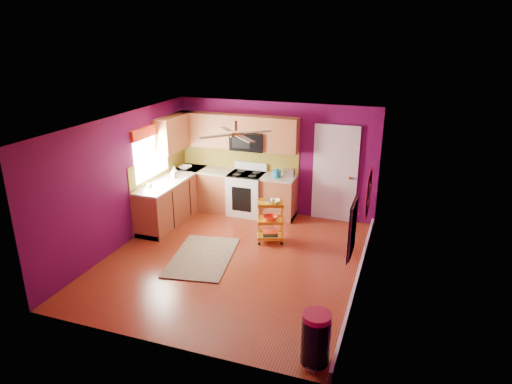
% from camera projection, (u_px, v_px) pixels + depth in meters
% --- Properties ---
extents(ground, '(5.00, 5.00, 0.00)m').
position_uv_depth(ground, '(234.00, 260.00, 8.27)').
color(ground, maroon).
rests_on(ground, ground).
extents(room_envelope, '(4.54, 5.04, 2.52)m').
position_uv_depth(room_envelope, '(233.00, 174.00, 7.71)').
color(room_envelope, '#5A0A42').
rests_on(room_envelope, ground).
extents(lower_cabinets, '(2.81, 2.31, 0.94)m').
position_uv_depth(lower_cabinets, '(208.00, 196.00, 10.16)').
color(lower_cabinets, brown).
rests_on(lower_cabinets, ground).
extents(electric_range, '(0.76, 0.66, 1.13)m').
position_uv_depth(electric_range, '(247.00, 193.00, 10.21)').
color(electric_range, white).
rests_on(electric_range, ground).
extents(upper_cabinetry, '(2.80, 2.30, 1.26)m').
position_uv_depth(upper_cabinetry, '(217.00, 133.00, 9.98)').
color(upper_cabinetry, brown).
rests_on(upper_cabinetry, ground).
extents(left_window, '(0.08, 1.35, 1.08)m').
position_uv_depth(left_window, '(151.00, 144.00, 9.31)').
color(left_window, white).
rests_on(left_window, ground).
extents(panel_door, '(0.95, 0.11, 2.15)m').
position_uv_depth(panel_door, '(335.00, 175.00, 9.70)').
color(panel_door, white).
rests_on(panel_door, ground).
extents(right_wall_art, '(0.04, 2.74, 1.04)m').
position_uv_depth(right_wall_art, '(362.00, 207.00, 6.79)').
color(right_wall_art, black).
rests_on(right_wall_art, ground).
extents(ceiling_fan, '(1.01, 1.01, 0.26)m').
position_uv_depth(ceiling_fan, '(236.00, 134.00, 7.68)').
color(ceiling_fan, '#BF8C3F').
rests_on(ceiling_fan, ground).
extents(shag_rug, '(1.31, 1.85, 0.02)m').
position_uv_depth(shag_rug, '(202.00, 257.00, 8.36)').
color(shag_rug, black).
rests_on(shag_rug, ground).
extents(rolling_cart, '(0.60, 0.52, 0.91)m').
position_uv_depth(rolling_cart, '(271.00, 220.00, 8.84)').
color(rolling_cart, gold).
rests_on(rolling_cart, ground).
extents(trash_can, '(0.43, 0.44, 0.70)m').
position_uv_depth(trash_can, '(316.00, 338.00, 5.64)').
color(trash_can, black).
rests_on(trash_can, ground).
extents(teal_kettle, '(0.18, 0.18, 0.21)m').
position_uv_depth(teal_kettle, '(277.00, 174.00, 9.78)').
color(teal_kettle, '#1678A9').
rests_on(teal_kettle, lower_cabinets).
extents(toaster, '(0.22, 0.15, 0.18)m').
position_uv_depth(toaster, '(289.00, 173.00, 9.81)').
color(toaster, beige).
rests_on(toaster, lower_cabinets).
extents(soap_bottle_a, '(0.09, 0.10, 0.21)m').
position_uv_depth(soap_bottle_a, '(173.00, 173.00, 9.73)').
color(soap_bottle_a, '#EA3F72').
rests_on(soap_bottle_a, lower_cabinets).
extents(soap_bottle_b, '(0.14, 0.14, 0.18)m').
position_uv_depth(soap_bottle_b, '(174.00, 171.00, 9.97)').
color(soap_bottle_b, white).
rests_on(soap_bottle_b, lower_cabinets).
extents(counter_dish, '(0.28, 0.28, 0.07)m').
position_uv_depth(counter_dish, '(185.00, 167.00, 10.39)').
color(counter_dish, white).
rests_on(counter_dish, lower_cabinets).
extents(counter_cup, '(0.11, 0.11, 0.09)m').
position_uv_depth(counter_cup, '(150.00, 185.00, 9.18)').
color(counter_cup, white).
rests_on(counter_cup, lower_cabinets).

